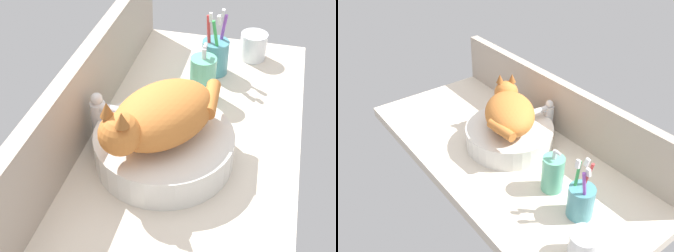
{
  "view_description": "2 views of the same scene",
  "coord_description": "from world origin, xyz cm",
  "views": [
    {
      "loc": [
        -77.58,
        -16.1,
        73.47
      ],
      "look_at": [
        0.33,
        3.51,
        7.36
      ],
      "focal_mm": 50.0,
      "sensor_mm": 36.0,
      "label": 1
    },
    {
      "loc": [
        83.43,
        -62.95,
        80.28
      ],
      "look_at": [
        1.3,
        -0.85,
        11.59
      ],
      "focal_mm": 40.0,
      "sensor_mm": 36.0,
      "label": 2
    }
  ],
  "objects": [
    {
      "name": "ground_plane",
      "position": [
        0.0,
        0.0,
        -2.0
      ],
      "size": [
        113.46,
        52.81,
        4.0
      ],
      "primitive_type": "cube",
      "color": "beige"
    },
    {
      "name": "backsplash_panel",
      "position": [
        0.0,
        24.6,
        9.88
      ],
      "size": [
        113.46,
        3.6,
        19.76
      ],
      "primitive_type": "cube",
      "color": "#AD9E8E",
      "rests_on": "ground_plane"
    },
    {
      "name": "sink_basin",
      "position": [
        -2.59,
        3.69,
        3.73
      ],
      "size": [
        31.07,
        31.07,
        7.46
      ],
      "primitive_type": "cylinder",
      "color": "silver",
      "rests_on": "ground_plane"
    },
    {
      "name": "cat",
      "position": [
        -3.8,
        4.34,
        13.22
      ],
      "size": [
        30.19,
        27.52,
        14.0
      ],
      "color": "#CC7533",
      "rests_on": "sink_basin"
    },
    {
      "name": "faucet",
      "position": [
        -0.45,
        18.68,
        7.3
      ],
      "size": [
        4.3,
        11.86,
        13.6
      ],
      "color": "silver",
      "rests_on": "ground_plane"
    },
    {
      "name": "soap_dispenser",
      "position": [
        23.55,
        0.23,
        5.94
      ],
      "size": [
        6.79,
        6.79,
        14.99
      ],
      "color": "#60B793",
      "rests_on": "ground_plane"
    },
    {
      "name": "toothbrush_cup",
      "position": [
        36.15,
        -1.12,
        5.33
      ],
      "size": [
        7.57,
        7.57,
        18.72
      ],
      "color": "teal",
      "rests_on": "ground_plane"
    },
    {
      "name": "water_glass",
      "position": [
        46.61,
        -10.87,
        3.48
      ],
      "size": [
        7.83,
        7.83,
        7.94
      ],
      "color": "white",
      "rests_on": "ground_plane"
    }
  ]
}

